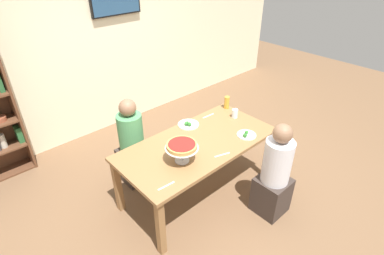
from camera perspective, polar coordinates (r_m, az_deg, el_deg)
The scene contains 13 objects.
ground_plane at distance 3.85m, azimuth 1.03°, elevation -11.90°, with size 12.00×12.00×0.00m, color brown.
rear_partition at distance 4.79m, azimuth -17.84°, elevation 15.17°, with size 8.00×0.12×2.80m, color beige.
dining_table at distance 3.43m, azimuth 1.13°, elevation -3.97°, with size 1.82×0.90×0.74m.
diner_far_left at distance 3.79m, azimuth -11.19°, elevation -3.75°, with size 0.34×0.34×1.15m.
diner_near_right at distance 3.42m, azimuth 15.34°, elevation -8.97°, with size 0.34×0.34×1.15m.
deep_dish_pizza_stand at distance 3.01m, azimuth -1.95°, elevation -3.70°, with size 0.34×0.34×0.21m.
salad_plate_near_diner at distance 3.54m, azimuth 10.25°, elevation -1.34°, with size 0.22×0.22×0.06m.
salad_plate_far_diner at distance 3.68m, azimuth -0.71°, elevation 0.60°, with size 0.26×0.26×0.06m.
beer_glass_amber_tall at distance 4.06m, azimuth 6.60°, elevation 4.74°, with size 0.07×0.07×0.17m, color gold.
water_glass_clear_near at distance 3.86m, azimuth 8.12°, elevation 2.65°, with size 0.08×0.08×0.11m, color white.
cutlery_fork_near at distance 2.84m, azimuth -4.91°, elevation -10.95°, with size 0.18×0.02×0.01m, color silver.
cutlery_knife_near at distance 3.20m, azimuth 5.73°, elevation -5.16°, with size 0.18×0.02×0.01m, color silver.
cutlery_fork_far at distance 3.89m, azimuth 3.12°, elevation 2.23°, with size 0.18×0.02×0.01m, color silver.
Camera 1 is at (-1.92, -2.00, 2.67)m, focal length 28.17 mm.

